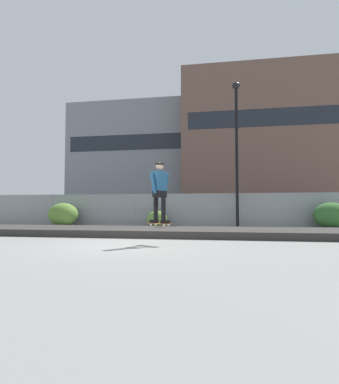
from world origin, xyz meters
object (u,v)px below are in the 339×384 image
object	(u,v)px
shrub_left	(63,215)
parked_car_mid	(237,211)
street_lamp	(237,138)
shrub_center	(157,219)
parked_car_far	(339,211)
shrub_right	(331,216)
skater	(160,189)
skateboard	(160,224)
parked_car_near	(151,211)

from	to	relation	value
shrub_left	parked_car_mid	bearing A→B (deg)	23.59
street_lamp	shrub_center	xyz separation A→B (m)	(-4.31, -0.01, -4.31)
parked_car_far	shrub_right	distance (m)	4.54
street_lamp	skater	bearing A→B (deg)	-106.32
street_lamp	parked_car_mid	xyz separation A→B (m)	(0.12, 4.15, -3.91)
shrub_left	skater	bearing A→B (deg)	-48.20
street_lamp	shrub_center	size ratio (longest dim) A/B	6.77
skater	shrub_left	size ratio (longest dim) A/B	0.99
parked_car_far	shrub_left	world-z (taller)	parked_car_far
skateboard	skater	distance (m)	0.97
skateboard	shrub_right	distance (m)	10.88
skater	parked_car_near	world-z (taller)	skater
parked_car_near	shrub_left	xyz separation A→B (m)	(-4.21, -4.09, -0.17)
shrub_left	shrub_right	distance (m)	14.35
shrub_center	shrub_right	size ratio (longest dim) A/B	0.68
parked_car_mid	shrub_left	size ratio (longest dim) A/B	2.60
parked_car_far	shrub_right	size ratio (longest dim) A/B	2.66
parked_car_mid	parked_car_far	distance (m)	6.23
street_lamp	shrub_right	size ratio (longest dim) A/B	4.57
parked_car_far	shrub_center	xyz separation A→B (m)	(-10.66, -4.14, -0.39)
parked_car_near	shrub_center	bearing A→B (deg)	-72.31
parked_car_far	shrub_right	xyz separation A→B (m)	(-1.77, -4.18, -0.18)
skateboard	parked_car_far	distance (m)	15.28
parked_car_mid	shrub_center	distance (m)	6.09
parked_car_mid	shrub_left	world-z (taller)	parked_car_mid
parked_car_far	shrub_left	distance (m)	16.69
skateboard	parked_car_mid	world-z (taller)	parked_car_mid
skateboard	parked_car_far	bearing A→B (deg)	54.83
skater	shrub_left	xyz separation A→B (m)	(-7.32, 8.19, -0.90)
parked_car_near	parked_car_mid	size ratio (longest dim) A/B	1.02
parked_car_near	shrub_left	bearing A→B (deg)	-135.80
skater	shrub_right	xyz separation A→B (m)	(7.03, 8.31, -0.91)
parked_car_near	shrub_center	xyz separation A→B (m)	(1.25, -3.93, -0.39)
skater	parked_car_mid	world-z (taller)	skater
skater	parked_car_mid	size ratio (longest dim) A/B	0.38
street_lamp	shrub_right	world-z (taller)	street_lamp
street_lamp	shrub_left	distance (m)	10.59
skater	parked_car_near	distance (m)	12.69
parked_car_mid	shrub_center	size ratio (longest dim) A/B	3.89
street_lamp	shrub_left	size ratio (longest dim) A/B	4.53
skater	shrub_left	distance (m)	11.02
parked_car_far	shrub_right	bearing A→B (deg)	-113.01
shrub_left	shrub_center	xyz separation A→B (m)	(5.46, 0.16, -0.22)
skater	shrub_center	xyz separation A→B (m)	(-1.86, 8.35, -1.12)
street_lamp	shrub_center	world-z (taller)	street_lamp
parked_car_mid	parked_car_far	bearing A→B (deg)	-0.17
skateboard	street_lamp	world-z (taller)	street_lamp
skateboard	parked_car_mid	size ratio (longest dim) A/B	0.17
shrub_left	shrub_right	xyz separation A→B (m)	(14.35, 0.12, -0.01)
skateboard	street_lamp	xyz separation A→B (m)	(2.45, 8.37, 4.16)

